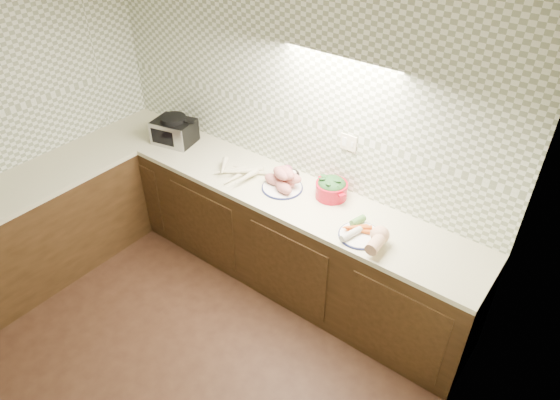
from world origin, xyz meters
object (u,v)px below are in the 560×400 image
Objects in this scene: toaster_oven at (174,130)px; sweet_potato_plate at (283,180)px; onion_bowl at (288,175)px; veg_plate at (369,233)px; dutch_oven at (332,188)px; parsnip_pile at (240,171)px.

sweet_potato_plate is (1.21, 0.00, -0.04)m from toaster_oven.
veg_plate is (0.86, -0.25, 0.00)m from onion_bowl.
veg_plate reaches higher than onion_bowl.
toaster_oven is 1.20× the size of sweet_potato_plate.
toaster_oven is 1.09× the size of veg_plate.
veg_plate is at bearing -9.22° from sweet_potato_plate.
sweet_potato_plate is 1.93× the size of onion_bowl.
sweet_potato_plate reaches higher than dutch_oven.
sweet_potato_plate is at bearing 170.78° from veg_plate.
onion_bowl is (1.17, 0.12, -0.07)m from toaster_oven.
toaster_oven is 1.21m from sweet_potato_plate.
parsnip_pile is 0.40m from sweet_potato_plate.
onion_bowl is at bearing 164.11° from veg_plate.
dutch_oven is at bearing 2.67° from onion_bowl.
toaster_oven is 1.57m from dutch_oven.
toaster_oven is at bearing 176.34° from veg_plate.
dutch_oven reaches higher than onion_bowl.
toaster_oven is 0.87× the size of parsnip_pile.
onion_bowl is 0.53× the size of dutch_oven.
sweet_potato_plate is at bearing -73.01° from onion_bowl.
toaster_oven reaches higher than parsnip_pile.
veg_plate is at bearing -4.74° from dutch_oven.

